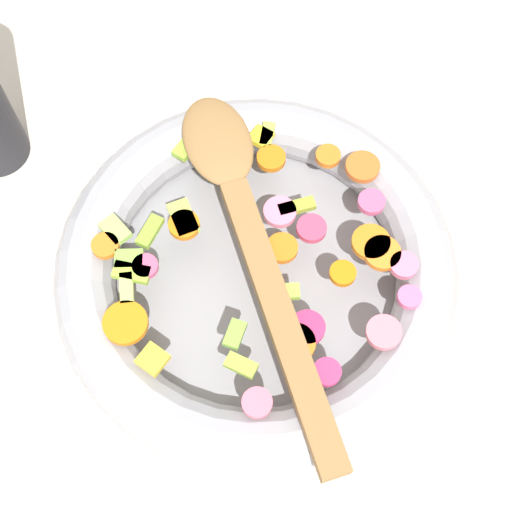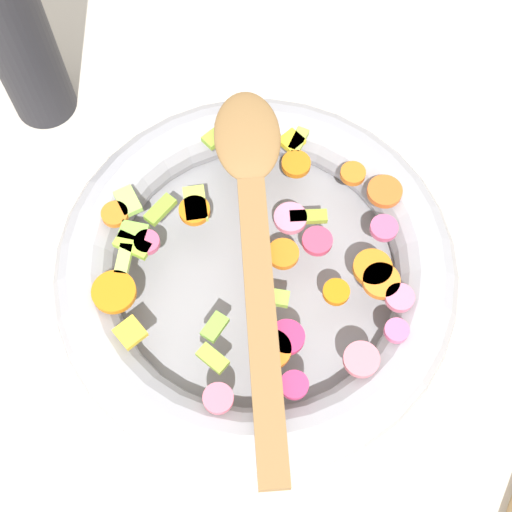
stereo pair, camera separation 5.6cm
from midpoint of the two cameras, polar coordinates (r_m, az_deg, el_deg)
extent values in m
plane|color=beige|center=(0.61, 2.63, -2.25)|extent=(4.00, 4.00, 0.00)
cylinder|color=gray|center=(0.60, 2.66, -2.04)|extent=(0.28, 0.28, 0.01)
torus|color=#9E9EA5|center=(0.58, 2.73, -1.32)|extent=(0.33, 0.33, 0.05)
cylinder|color=orange|center=(0.56, 12.80, -2.28)|extent=(0.04, 0.04, 0.01)
cylinder|color=orange|center=(0.60, 5.91, 7.05)|extent=(0.03, 0.03, 0.01)
cylinder|color=orange|center=(0.56, 5.04, -0.14)|extent=(0.03, 0.03, 0.01)
cylinder|color=orange|center=(0.60, 12.90, 4.78)|extent=(0.03, 0.03, 0.01)
cylinder|color=orange|center=(0.60, 10.42, 6.23)|extent=(0.03, 0.03, 0.01)
cylinder|color=orange|center=(0.55, -8.48, -3.19)|extent=(0.04, 0.04, 0.01)
cylinder|color=orange|center=(0.55, 9.39, -3.06)|extent=(0.02, 0.02, 0.01)
cylinder|color=orange|center=(0.57, 12.11, -1.24)|extent=(0.03, 0.03, 0.01)
cylinder|color=orange|center=(0.58, -2.18, 3.35)|extent=(0.03, 0.03, 0.01)
cylinder|color=orange|center=(0.53, 4.24, -7.80)|extent=(0.04, 0.04, 0.01)
cylinder|color=orange|center=(0.58, -8.54, 3.03)|extent=(0.02, 0.02, 0.01)
cube|color=#82B741|center=(0.54, -0.63, -5.89)|extent=(0.02, 0.01, 0.01)
cube|color=#83C047|center=(0.57, -7.03, 1.60)|extent=(0.02, 0.03, 0.01)
cube|color=#86B236|center=(0.58, -4.98, 3.34)|extent=(0.03, 0.02, 0.01)
cube|color=#93AC33|center=(0.58, 6.98, 2.83)|extent=(0.02, 0.03, 0.01)
cube|color=#BED74E|center=(0.58, -2.13, 3.88)|extent=(0.04, 0.03, 0.01)
cube|color=#A5C248|center=(0.61, 6.05, 8.93)|extent=(0.02, 0.01, 0.01)
cube|color=#A3CE3E|center=(0.57, -7.08, 0.56)|extent=(0.01, 0.03, 0.01)
cube|color=#98BB3E|center=(0.53, -0.45, -8.54)|extent=(0.02, 0.03, 0.01)
cube|color=#BAD863|center=(0.56, -7.75, -0.60)|extent=(0.03, 0.02, 0.01)
cube|color=#A7D95F|center=(0.58, -7.53, 4.06)|extent=(0.03, 0.03, 0.01)
cube|color=#95C445|center=(0.55, 4.17, -3.60)|extent=(0.02, 0.03, 0.01)
cube|color=#9ACD3B|center=(0.61, -0.30, 9.49)|extent=(0.03, 0.02, 0.01)
cylinder|color=#DA4062|center=(0.57, 7.74, 0.89)|extent=(0.03, 0.03, 0.01)
cylinder|color=pink|center=(0.56, 14.25, -3.57)|extent=(0.03, 0.03, 0.01)
cylinder|color=#EF6B83|center=(0.52, 0.07, -11.68)|extent=(0.03, 0.03, 0.01)
cylinder|color=#D45278|center=(0.56, -5.94, 0.79)|extent=(0.03, 0.03, 0.01)
cylinder|color=#D55581|center=(0.58, 12.92, 1.90)|extent=(0.03, 0.03, 0.01)
cylinder|color=#DA3065|center=(0.54, 5.49, -6.83)|extent=(0.03, 0.03, 0.01)
cylinder|color=pink|center=(0.55, 14.07, -6.14)|extent=(0.02, 0.02, 0.01)
cylinder|color=pink|center=(0.57, 5.55, 2.73)|extent=(0.04, 0.04, 0.01)
cylinder|color=#C8356B|center=(0.53, 6.17, -10.58)|extent=(0.03, 0.03, 0.01)
cylinder|color=#DF7583|center=(0.54, 11.41, -8.45)|extent=(0.03, 0.03, 0.01)
cube|color=yellow|center=(0.54, -7.12, -6.44)|extent=(0.03, 0.03, 0.01)
cube|color=yellow|center=(0.61, 5.52, 8.87)|extent=(0.02, 0.02, 0.01)
cube|color=olive|center=(0.53, 3.50, -5.62)|extent=(0.21, 0.14, 0.01)
ellipsoid|color=olive|center=(0.60, 1.98, 9.32)|extent=(0.11, 0.09, 0.01)
cylinder|color=#232328|center=(0.64, -16.49, 17.10)|extent=(0.06, 0.06, 0.21)
camera|label=1|loc=(0.03, -87.12, 6.27)|focal=50.00mm
camera|label=2|loc=(0.03, 92.88, -6.27)|focal=50.00mm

